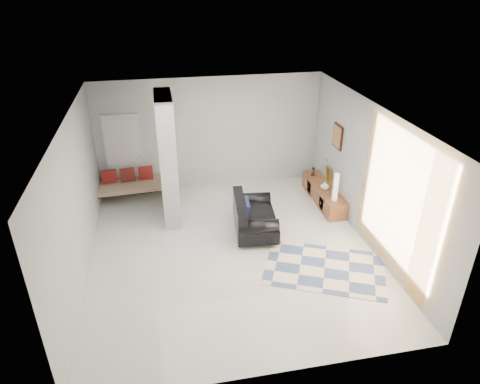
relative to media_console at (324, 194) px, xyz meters
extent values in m
plane|color=beige|center=(-2.52, -1.59, -0.20)|extent=(6.00, 6.00, 0.00)
plane|color=white|center=(-2.52, -1.59, 2.60)|extent=(6.00, 6.00, 0.00)
plane|color=#ADB0B2|center=(-2.52, 1.41, 1.20)|extent=(6.00, 0.00, 6.00)
plane|color=#ADB0B2|center=(-2.52, -4.59, 1.20)|extent=(6.00, 0.00, 6.00)
plane|color=#ADB0B2|center=(-5.27, -1.59, 1.20)|extent=(0.00, 6.00, 6.00)
plane|color=#ADB0B2|center=(0.23, -1.59, 1.20)|extent=(0.00, 6.00, 6.00)
cube|color=#ABB1B2|center=(-3.62, 0.01, 1.20)|extent=(0.35, 1.20, 2.80)
cube|color=silver|center=(-4.62, 1.37, 0.82)|extent=(0.85, 0.06, 2.04)
plane|color=gold|center=(0.15, -2.74, 1.25)|extent=(0.00, 2.55, 2.55)
cube|color=#34180E|center=(0.20, 0.00, 1.45)|extent=(0.04, 0.45, 0.55)
cube|color=brown|center=(0.00, 0.00, 0.00)|extent=(0.45, 1.91, 0.40)
cube|color=#34180E|center=(-0.22, -0.43, 0.00)|extent=(0.02, 0.25, 0.28)
cube|color=#34180E|center=(-0.22, 0.42, 0.00)|extent=(0.02, 0.25, 0.28)
cube|color=gold|center=(0.18, 0.26, 0.40)|extent=(0.09, 0.32, 0.40)
cube|color=silver|center=(-0.10, -0.43, 0.26)|extent=(0.04, 0.10, 0.12)
cylinder|color=silver|center=(-2.30, -1.53, -0.15)|extent=(0.05, 0.05, 0.10)
cylinder|color=silver|center=(-2.18, -0.38, -0.15)|extent=(0.05, 0.05, 0.10)
cylinder|color=silver|center=(-1.67, -1.60, -0.15)|extent=(0.05, 0.05, 0.10)
cylinder|color=silver|center=(-1.54, -0.45, -0.15)|extent=(0.05, 0.05, 0.10)
cube|color=black|center=(-1.92, -0.99, 0.05)|extent=(0.98, 1.48, 0.30)
cube|color=black|center=(-2.24, -0.95, 0.38)|extent=(0.35, 1.41, 0.36)
cylinder|color=black|center=(-1.98, -1.56, 0.28)|extent=(0.82, 0.36, 0.28)
cylinder|color=black|center=(-1.86, -0.41, 0.28)|extent=(0.82, 0.36, 0.28)
cube|color=black|center=(-2.12, -0.97, 0.40)|extent=(0.19, 0.52, 0.31)
cylinder|color=black|center=(-5.32, 0.58, 0.00)|extent=(0.04, 0.04, 0.40)
cylinder|color=black|center=(-3.48, 0.67, 0.00)|extent=(0.04, 0.04, 0.40)
cylinder|color=black|center=(-5.36, 1.34, 0.00)|extent=(0.04, 0.04, 0.40)
cylinder|color=black|center=(-3.52, 1.43, 0.00)|extent=(0.04, 0.04, 0.40)
cube|color=beige|center=(-4.42, 1.01, 0.18)|extent=(1.89, 0.87, 0.12)
cube|color=maroon|center=(-5.02, 1.13, 0.40)|extent=(0.35, 0.18, 0.33)
cube|color=maroon|center=(-4.59, 1.15, 0.40)|extent=(0.35, 0.18, 0.33)
cube|color=maroon|center=(-4.16, 1.17, 0.40)|extent=(0.35, 0.18, 0.33)
cube|color=beige|center=(-0.92, -2.49, -0.20)|extent=(2.59, 2.22, 0.01)
cylinder|color=white|center=(-0.02, -0.66, 0.52)|extent=(0.12, 0.12, 0.64)
imported|color=white|center=(-0.05, -0.12, 0.29)|extent=(0.20, 0.20, 0.20)
camera|label=1|loc=(-3.73, -8.53, 4.78)|focal=32.00mm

